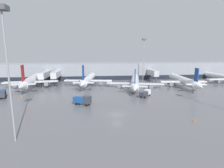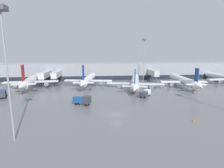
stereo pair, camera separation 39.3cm
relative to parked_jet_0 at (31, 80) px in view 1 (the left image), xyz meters
name	(u,v)px [view 1 (the left image)]	position (x,y,z in m)	size (l,w,h in m)	color
ground_plane	(117,114)	(32.44, -36.44, -3.29)	(320.00, 320.00, 0.00)	slate
terminal_building	(103,71)	(32.30, 25.35, 1.21)	(160.00, 31.22, 9.00)	gray
parked_jet_0	(31,80)	(0.00, 0.00, 0.00)	(22.58, 34.71, 10.76)	silver
parked_jet_1	(135,82)	(44.61, -5.09, -0.71)	(24.18, 34.55, 9.26)	silver
parked_jet_2	(183,80)	(66.76, -4.41, -0.41)	(20.48, 35.06, 9.44)	white
parked_jet_3	(88,79)	(24.39, 1.23, -0.10)	(21.67, 32.42, 10.45)	silver
service_truck_1	(3,93)	(-4.03, -16.21, -1.72)	(3.55, 5.82, 2.60)	#19478C
service_truck_2	(83,100)	(23.52, -27.48, -1.71)	(5.62, 4.09, 2.83)	#19478C
service_truck_3	(145,93)	(44.66, -20.24, -1.91)	(5.03, 5.15, 2.39)	#2D333D
traffic_cone_0	(194,120)	(49.18, -42.82, -2.92)	(0.40, 0.40, 0.74)	orange
traffic_cone_2	(149,96)	(45.93, -20.87, -3.01)	(0.39, 0.39, 0.56)	orange
traffic_cone_3	(161,87)	(56.69, -4.75, -2.95)	(0.36, 0.36, 0.67)	orange
traffic_cone_4	(21,96)	(1.50, -15.39, -2.99)	(0.48, 0.48, 0.60)	orange
apron_light_mast_0	(144,49)	(53.29, 12.83, 13.81)	(1.80, 1.80, 22.25)	gray
apron_light_mast_2	(5,40)	(12.87, -47.52, 14.00)	(1.80, 1.80, 22.54)	gray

